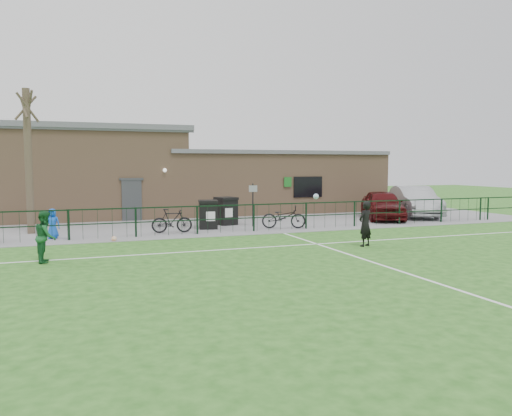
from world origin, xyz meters
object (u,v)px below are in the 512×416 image
object	(u,v)px
wheelie_bin_left	(208,215)
ball_ground	(114,239)
outfield_player	(46,237)
car_silver	(414,201)
car_maroon	(382,205)
wheelie_bin_right	(226,212)
spectator_child	(52,224)
bare_tree	(29,162)
sign_post	(253,205)
bicycle_d	(172,221)
bicycle_e	(284,217)

from	to	relation	value
wheelie_bin_left	ball_ground	bearing A→B (deg)	-140.91
outfield_player	car_silver	bearing A→B (deg)	-66.89
car_maroon	ball_ground	xyz separation A→B (m)	(-13.87, -2.88, -0.69)
wheelie_bin_right	spectator_child	world-z (taller)	wheelie_bin_right
car_silver	spectator_child	world-z (taller)	car_silver
bare_tree	wheelie_bin_right	size ratio (longest dim) A/B	4.87
sign_post	car_maroon	bearing A→B (deg)	4.20
wheelie_bin_left	sign_post	xyz separation A→B (m)	(2.15, 0.01, 0.41)
bare_tree	bicycle_d	bearing A→B (deg)	-18.16
car_maroon	bicycle_e	world-z (taller)	car_maroon
ball_ground	outfield_player	bearing A→B (deg)	-122.29
sign_post	wheelie_bin_right	bearing A→B (deg)	131.13
bicycle_d	car_maroon	bearing A→B (deg)	-74.45
wheelie_bin_right	sign_post	size ratio (longest dim) A/B	0.62
sign_post	ball_ground	size ratio (longest dim) A/B	10.13
outfield_player	car_maroon	bearing A→B (deg)	-65.96
wheelie_bin_right	spectator_child	xyz separation A→B (m)	(-7.64, -2.00, -0.03)
wheelie_bin_right	bare_tree	bearing A→B (deg)	167.61
bicycle_d	sign_post	bearing A→B (deg)	-69.03
car_silver	spectator_child	xyz separation A→B (m)	(-18.56, -2.08, -0.25)
wheelie_bin_left	wheelie_bin_right	size ratio (longest dim) A/B	0.97
sign_post	bicycle_d	xyz separation A→B (m)	(-3.95, -0.88, -0.49)
bare_tree	car_maroon	xyz separation A→B (m)	(16.96, -0.40, -2.21)
wheelie_bin_right	bicycle_e	world-z (taller)	wheelie_bin_right
car_silver	ball_ground	distance (m)	16.76
wheelie_bin_right	ball_ground	world-z (taller)	wheelie_bin_right
car_maroon	outfield_player	size ratio (longest dim) A/B	2.93
wheelie_bin_left	bicycle_d	distance (m)	2.00
sign_post	bicycle_d	distance (m)	4.07
wheelie_bin_right	car_maroon	xyz separation A→B (m)	(8.42, -0.57, 0.15)
spectator_child	wheelie_bin_right	bearing A→B (deg)	30.66
ball_ground	wheelie_bin_left	bearing A→B (deg)	28.47
wheelie_bin_right	bicycle_e	size ratio (longest dim) A/B	0.63
wheelie_bin_right	sign_post	world-z (taller)	sign_post
wheelie_bin_left	car_maroon	world-z (taller)	car_maroon
wheelie_bin_left	outfield_player	xyz separation A→B (m)	(-6.47, -5.80, 0.15)
spectator_child	outfield_player	distance (m)	4.92
wheelie_bin_right	car_silver	size ratio (longest dim) A/B	0.24
ball_ground	car_silver	bearing A→B (deg)	12.14
bare_tree	car_maroon	distance (m)	17.11
spectator_child	wheelie_bin_left	bearing A→B (deg)	23.68
car_maroon	outfield_player	xyz separation A→B (m)	(-16.07, -6.36, -0.02)
ball_ground	bicycle_d	bearing A→B (deg)	30.41
sign_post	bare_tree	bearing A→B (deg)	174.32
outfield_player	ball_ground	distance (m)	4.17
bare_tree	sign_post	world-z (taller)	bare_tree
bicycle_d	spectator_child	size ratio (longest dim) A/B	1.44
bicycle_d	outfield_player	xyz separation A→B (m)	(-4.67, -4.93, 0.24)
bicycle_d	spectator_child	world-z (taller)	spectator_child
spectator_child	sign_post	bearing A→B (deg)	21.86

